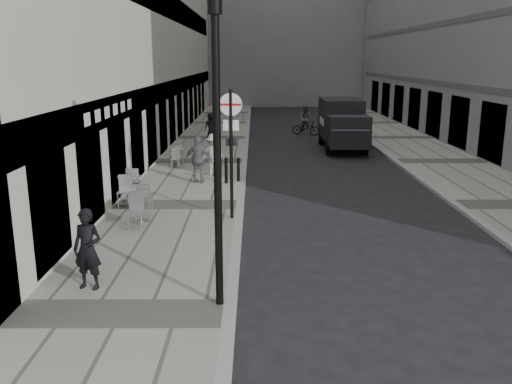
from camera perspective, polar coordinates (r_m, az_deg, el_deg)
sidewalk at (r=25.01m, az=-5.82°, el=3.15°), size 4.00×60.00×0.12m
far_sidewalk at (r=26.31m, az=18.80°, el=3.01°), size 4.00×60.00×0.12m
walking_man at (r=11.43m, az=-17.31°, el=-5.78°), size 0.68×0.52×1.67m
sign_post at (r=15.46m, az=-2.64°, el=5.80°), size 0.64×0.11×3.73m
lamppost at (r=9.68m, az=-4.12°, el=5.26°), size 0.25×0.25×5.59m
bollard_near at (r=20.63m, az=-1.87°, el=2.30°), size 0.11×0.11×0.85m
bollard_far at (r=20.31m, az=-3.16°, el=2.20°), size 0.12×0.12×0.92m
panel_van at (r=29.14m, az=9.05°, el=7.35°), size 2.13×5.54×2.59m
cyclist at (r=34.33m, az=5.26°, el=7.20°), size 1.84×1.25×1.88m
pedestrian_a at (r=20.40m, az=-6.06°, el=3.41°), size 1.09×0.60×1.77m
pedestrian_b at (r=21.57m, az=-4.47°, el=3.91°), size 1.22×0.91×1.69m
pedestrian_c at (r=31.02m, az=-4.74°, el=6.86°), size 0.92×0.79×1.60m
cafe_table_near at (r=15.81m, az=-12.08°, el=-1.32°), size 0.77×1.73×0.98m
cafe_table_mid at (r=18.05m, az=-13.17°, el=0.55°), size 0.79×1.77×1.01m
cafe_table_far at (r=23.84m, az=-8.27°, el=3.76°), size 0.67×1.51×0.86m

